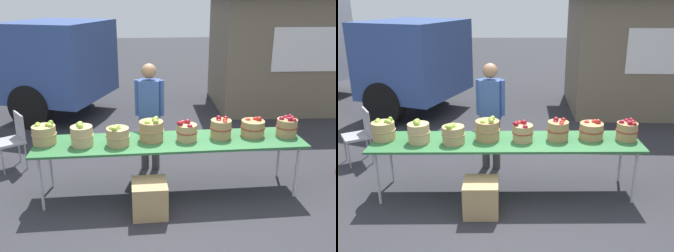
% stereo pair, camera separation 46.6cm
% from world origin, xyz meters
% --- Properties ---
extents(ground_plane, '(40.00, 40.00, 0.00)m').
position_xyz_m(ground_plane, '(0.00, 0.00, 0.00)').
color(ground_plane, '#2D2D33').
extents(market_table, '(3.50, 0.76, 0.75)m').
position_xyz_m(market_table, '(0.00, 0.00, 0.72)').
color(market_table, '#2D6B38').
rests_on(market_table, ground).
extents(apple_basket_green_0, '(0.32, 0.32, 0.29)m').
position_xyz_m(apple_basket_green_0, '(-1.61, 0.08, 0.88)').
color(apple_basket_green_0, tan).
rests_on(apple_basket_green_0, market_table).
extents(apple_basket_green_1, '(0.30, 0.30, 0.31)m').
position_xyz_m(apple_basket_green_1, '(-1.13, -0.03, 0.89)').
color(apple_basket_green_1, tan).
rests_on(apple_basket_green_1, market_table).
extents(apple_basket_green_2, '(0.31, 0.31, 0.28)m').
position_xyz_m(apple_basket_green_2, '(-0.68, -0.07, 0.87)').
color(apple_basket_green_2, tan).
rests_on(apple_basket_green_2, market_table).
extents(apple_basket_green_3, '(0.33, 0.33, 0.31)m').
position_xyz_m(apple_basket_green_3, '(-0.24, 0.05, 0.89)').
color(apple_basket_green_3, '#A87F51').
rests_on(apple_basket_green_3, market_table).
extents(apple_basket_red_0, '(0.28, 0.28, 0.27)m').
position_xyz_m(apple_basket_red_0, '(0.21, 0.01, 0.87)').
color(apple_basket_red_0, tan).
rests_on(apple_basket_red_0, market_table).
extents(apple_basket_red_1, '(0.29, 0.29, 0.30)m').
position_xyz_m(apple_basket_red_1, '(0.68, 0.04, 0.88)').
color(apple_basket_red_1, '#A87F51').
rests_on(apple_basket_red_1, market_table).
extents(apple_basket_red_2, '(0.33, 0.33, 0.27)m').
position_xyz_m(apple_basket_red_2, '(1.13, 0.08, 0.86)').
color(apple_basket_red_2, '#A87F51').
rests_on(apple_basket_red_2, market_table).
extents(apple_basket_red_3, '(0.29, 0.29, 0.28)m').
position_xyz_m(apple_basket_red_3, '(1.59, 0.03, 0.88)').
color(apple_basket_red_3, '#A87F51').
rests_on(apple_basket_red_3, market_table).
extents(vendor_adult, '(0.43, 0.26, 1.64)m').
position_xyz_m(vendor_adult, '(-0.23, 0.77, 0.96)').
color(vendor_adult, '#3F3F3F').
rests_on(vendor_adult, ground).
extents(food_kiosk, '(3.64, 3.07, 2.74)m').
position_xyz_m(food_kiosk, '(3.07, 4.11, 1.38)').
color(food_kiosk, '#726651').
rests_on(food_kiosk, ground).
extents(folding_chair, '(0.55, 0.55, 0.86)m').
position_xyz_m(folding_chair, '(-2.30, 1.03, 0.51)').
color(folding_chair, '#99999E').
rests_on(folding_chair, ground).
extents(produce_crate, '(0.42, 0.42, 0.42)m').
position_xyz_m(produce_crate, '(-0.31, -0.52, 0.21)').
color(produce_crate, tan).
rests_on(produce_crate, ground).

